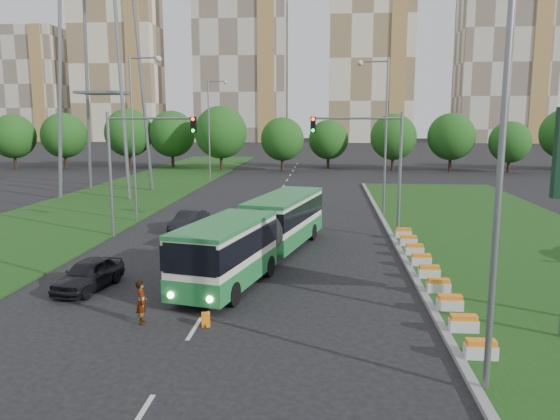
# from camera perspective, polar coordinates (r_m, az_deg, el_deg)

# --- Properties ---
(ground) EXTENTS (360.00, 360.00, 0.00)m
(ground) POSITION_cam_1_polar(r_m,az_deg,el_deg) (25.93, 0.77, -7.53)
(ground) COLOR black
(ground) RESTS_ON ground
(grass_median) EXTENTS (14.00, 60.00, 0.15)m
(grass_median) POSITION_cam_1_polar(r_m,az_deg,el_deg) (35.42, 23.27, -3.51)
(grass_median) COLOR #1A4313
(grass_median) RESTS_ON ground
(median_kerb) EXTENTS (0.30, 60.00, 0.18)m
(median_kerb) POSITION_cam_1_polar(r_m,az_deg,el_deg) (33.86, 12.03, -3.48)
(median_kerb) COLOR gray
(median_kerb) RESTS_ON ground
(left_verge) EXTENTS (12.00, 110.00, 0.10)m
(left_verge) POSITION_cam_1_polar(r_m,az_deg,el_deg) (54.02, -16.68, 1.16)
(left_verge) COLOR #1A4313
(left_verge) RESTS_ON ground
(lane_markings) EXTENTS (0.20, 100.00, 0.01)m
(lane_markings) POSITION_cam_1_polar(r_m,az_deg,el_deg) (45.61, -1.22, -0.00)
(lane_markings) COLOR beige
(lane_markings) RESTS_ON ground
(flower_planters) EXTENTS (1.10, 18.10, 0.60)m
(flower_planters) POSITION_cam_1_polar(r_m,az_deg,el_deg) (26.98, 15.33, -6.20)
(flower_planters) COLOR silver
(flower_planters) RESTS_ON grass_median
(traffic_mast_median) EXTENTS (5.76, 0.32, 8.00)m
(traffic_mast_median) POSITION_cam_1_polar(r_m,az_deg,el_deg) (34.92, 9.85, 5.73)
(traffic_mast_median) COLOR slate
(traffic_mast_median) RESTS_ON ground
(traffic_mast_left) EXTENTS (5.76, 0.32, 8.00)m
(traffic_mast_left) POSITION_cam_1_polar(r_m,az_deg,el_deg) (35.90, -15.00, 5.64)
(traffic_mast_left) COLOR slate
(traffic_mast_left) RESTS_ON ground
(street_lamps) EXTENTS (36.00, 60.00, 12.00)m
(street_lamps) POSITION_cam_1_polar(r_m,az_deg,el_deg) (35.07, -2.98, 6.93)
(street_lamps) COLOR slate
(street_lamps) RESTS_ON ground
(tree_line) EXTENTS (120.00, 8.00, 9.00)m
(tree_line) POSITION_cam_1_polar(r_m,az_deg,el_deg) (80.20, 10.80, 7.25)
(tree_line) COLOR #1B5516
(tree_line) RESTS_ON ground
(apartment_tower_west) EXTENTS (26.00, 15.00, 48.00)m
(apartment_tower_west) POSITION_cam_1_polar(r_m,az_deg,el_deg) (187.73, -16.57, 14.29)
(apartment_tower_west) COLOR beige
(apartment_tower_west) RESTS_ON ground
(apartment_tower_cwest) EXTENTS (28.00, 15.00, 52.00)m
(apartment_tower_cwest) POSITION_cam_1_polar(r_m,az_deg,el_deg) (177.69, -4.03, 15.58)
(apartment_tower_cwest) COLOR beige
(apartment_tower_cwest) RESTS_ON ground
(apartment_tower_ceast) EXTENTS (25.00, 15.00, 50.00)m
(apartment_tower_ceast) POSITION_cam_1_polar(r_m,az_deg,el_deg) (176.07, 9.43, 15.21)
(apartment_tower_ceast) COLOR beige
(apartment_tower_ceast) RESTS_ON ground
(apartment_tower_east) EXTENTS (27.00, 15.00, 47.00)m
(apartment_tower_east) POSITION_cam_1_polar(r_m,az_deg,el_deg) (183.34, 22.36, 13.93)
(apartment_tower_east) COLOR beige
(apartment_tower_east) RESTS_ON ground
(midrise_west) EXTENTS (22.00, 14.00, 36.00)m
(midrise_west) POSITION_cam_1_polar(r_m,az_deg,el_deg) (199.97, -24.69, 11.78)
(midrise_west) COLOR beige
(midrise_west) RESTS_ON ground
(articulated_bus) EXTENTS (2.56, 16.41, 2.70)m
(articulated_bus) POSITION_cam_1_polar(r_m,az_deg,el_deg) (28.87, -2.25, -2.36)
(articulated_bus) COLOR silver
(articulated_bus) RESTS_ON ground
(car_left_near) EXTENTS (2.27, 4.29, 1.39)m
(car_left_near) POSITION_cam_1_polar(r_m,az_deg,el_deg) (26.16, -19.37, -6.35)
(car_left_near) COLOR black
(car_left_near) RESTS_ON ground
(car_left_far) EXTENTS (2.07, 4.32, 1.37)m
(car_left_far) POSITION_cam_1_polar(r_m,az_deg,el_deg) (37.72, -9.49, -1.13)
(car_left_far) COLOR black
(car_left_far) RESTS_ON ground
(pedestrian) EXTENTS (0.56, 0.70, 1.66)m
(pedestrian) POSITION_cam_1_polar(r_m,az_deg,el_deg) (21.38, -14.27, -9.30)
(pedestrian) COLOR gray
(pedestrian) RESTS_ON ground
(shopping_trolley) EXTENTS (0.31, 0.32, 0.52)m
(shopping_trolley) POSITION_cam_1_polar(r_m,az_deg,el_deg) (20.81, -7.76, -11.29)
(shopping_trolley) COLOR orange
(shopping_trolley) RESTS_ON ground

